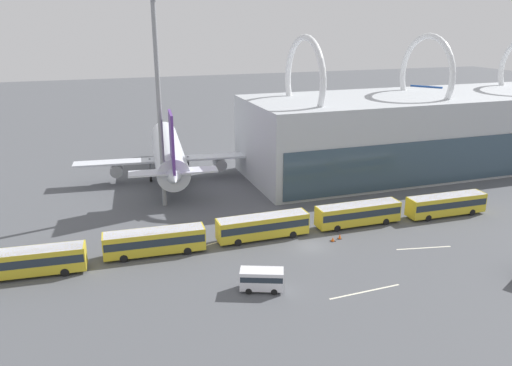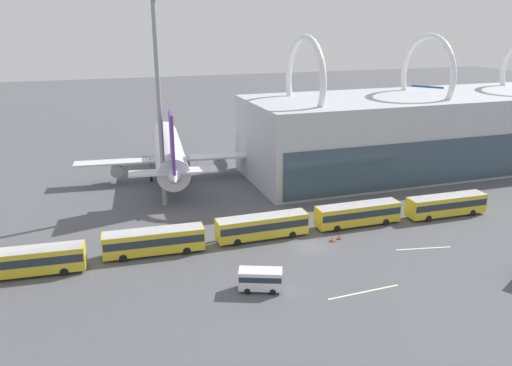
# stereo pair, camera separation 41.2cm
# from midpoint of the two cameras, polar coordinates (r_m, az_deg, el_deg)

# --- Properties ---
(ground_plane) EXTENTS (440.00, 440.00, 0.00)m
(ground_plane) POSITION_cam_midpoint_polar(r_m,az_deg,el_deg) (67.31, 6.33, -7.17)
(ground_plane) COLOR #515459
(airliner_at_gate_far) EXTENTS (34.17, 38.33, 15.10)m
(airliner_at_gate_far) POSITION_cam_midpoint_polar(r_m,az_deg,el_deg) (94.95, -9.80, 3.42)
(airliner_at_gate_far) COLOR silver
(airliner_at_gate_far) RESTS_ON ground_plane
(airliner_parked_remote) EXTENTS (31.39, 30.20, 15.19)m
(airliner_parked_remote) POSITION_cam_midpoint_polar(r_m,az_deg,el_deg) (121.60, 12.75, 6.29)
(airliner_parked_remote) COLOR silver
(airliner_parked_remote) RESTS_ON ground_plane
(shuttle_bus_0) EXTENTS (12.93, 3.65, 3.26)m
(shuttle_bus_0) POSITION_cam_midpoint_polar(r_m,az_deg,el_deg) (64.67, -24.44, -8.01)
(shuttle_bus_0) COLOR gold
(shuttle_bus_0) RESTS_ON ground_plane
(shuttle_bus_1) EXTENTS (12.90, 3.43, 3.26)m
(shuttle_bus_1) POSITION_cam_midpoint_polar(r_m,az_deg,el_deg) (65.27, -11.40, -6.42)
(shuttle_bus_1) COLOR gold
(shuttle_bus_1) RESTS_ON ground_plane
(shuttle_bus_2) EXTENTS (12.78, 2.83, 3.26)m
(shuttle_bus_2) POSITION_cam_midpoint_polar(r_m,az_deg,el_deg) (68.46, 0.90, -4.86)
(shuttle_bus_2) COLOR gold
(shuttle_bus_2) RESTS_ON ground_plane
(shuttle_bus_3) EXTENTS (12.80, 2.88, 3.26)m
(shuttle_bus_3) POSITION_cam_midpoint_polar(r_m,az_deg,el_deg) (74.25, 11.72, -3.38)
(shuttle_bus_3) COLOR gold
(shuttle_bus_3) RESTS_ON ground_plane
(shuttle_bus_4) EXTENTS (12.83, 3.01, 3.26)m
(shuttle_bus_4) POSITION_cam_midpoint_polar(r_m,az_deg,el_deg) (81.66, 21.07, -2.26)
(shuttle_bus_4) COLOR gold
(shuttle_bus_4) RESTS_ON ground_plane
(service_van_foreground) EXTENTS (5.20, 3.61, 2.47)m
(service_van_foreground) POSITION_cam_midpoint_polar(r_m,az_deg,el_deg) (56.07, 0.73, -10.85)
(service_van_foreground) COLOR silver
(service_van_foreground) RESTS_ON ground_plane
(floodlight_mast) EXTENTS (2.02, 2.02, 32.19)m
(floodlight_mast) POSITION_cam_midpoint_polar(r_m,az_deg,el_deg) (78.38, -10.91, 9.72)
(floodlight_mast) COLOR gray
(floodlight_mast) RESTS_ON ground_plane
(lane_stripe_0) EXTENTS (8.92, 0.55, 0.01)m
(lane_stripe_0) POSITION_cam_midpoint_polar(r_m,az_deg,el_deg) (57.71, 12.44, -12.06)
(lane_stripe_0) COLOR silver
(lane_stripe_0) RESTS_ON ground_plane
(lane_stripe_1) EXTENTS (7.46, 1.70, 0.01)m
(lane_stripe_1) POSITION_cam_midpoint_polar(r_m,az_deg,el_deg) (69.92, 18.75, -7.08)
(lane_stripe_1) COLOR silver
(lane_stripe_1) RESTS_ON ground_plane
(lane_stripe_2) EXTENTS (8.33, 2.58, 0.01)m
(lane_stripe_2) POSITION_cam_midpoint_polar(r_m,az_deg,el_deg) (67.81, -5.02, -6.93)
(lane_stripe_2) COLOR silver
(lane_stripe_2) RESTS_ON ground_plane
(traffic_cone_0) EXTENTS (0.52, 0.52, 0.80)m
(traffic_cone_0) POSITION_cam_midpoint_polar(r_m,az_deg,el_deg) (69.78, 9.67, -6.04)
(traffic_cone_0) COLOR black
(traffic_cone_0) RESTS_ON ground_plane
(traffic_cone_1) EXTENTS (0.63, 0.63, 0.60)m
(traffic_cone_1) POSITION_cam_midpoint_polar(r_m,az_deg,el_deg) (68.97, 8.89, -6.38)
(traffic_cone_1) COLOR black
(traffic_cone_1) RESTS_ON ground_plane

